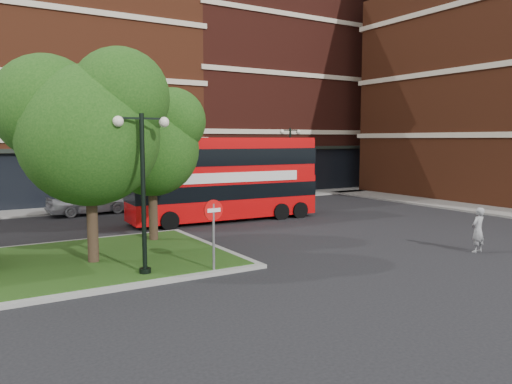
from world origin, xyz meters
TOP-DOWN VIEW (x-y plane):
  - ground at (0.00, 0.00)m, footprint 120.00×120.00m
  - pavement_far at (0.00, 16.50)m, footprint 44.00×3.00m
  - pavement_side at (16.50, 2.00)m, footprint 3.00×28.00m
  - terrace_far_right at (14.00, 24.00)m, footprint 18.00×12.00m
  - traffic_island at (-8.00, 3.00)m, footprint 12.60×7.60m
  - tree_island_west at (-6.60, 2.58)m, footprint 5.40×4.71m
  - tree_island_east at (-3.58, 5.06)m, footprint 4.46×3.90m
  - lamp_island at (-5.50, 0.20)m, footprint 1.72×0.36m
  - lamp_far_left at (2.00, 14.50)m, footprint 1.72×0.36m
  - lamp_far_right at (10.00, 14.50)m, footprint 1.72×0.36m
  - bus at (1.63, 8.54)m, footprint 10.00×2.75m
  - woman at (6.32, -2.93)m, footprint 0.64×0.44m
  - car_silver at (-3.95, 14.50)m, footprint 4.59×2.25m
  - car_white at (5.34, 15.08)m, footprint 3.93×1.65m
  - no_entry_sign at (-3.50, -0.50)m, footprint 0.65×0.08m

SIDE VIEW (x-z plane):
  - ground at x=0.00m, z-range 0.00..0.00m
  - pavement_far at x=0.00m, z-range 0.00..0.12m
  - pavement_side at x=16.50m, z-range 0.00..0.12m
  - traffic_island at x=-8.00m, z-range -0.01..0.14m
  - car_white at x=5.34m, z-range 0.00..1.26m
  - car_silver at x=-3.95m, z-range 0.00..1.51m
  - woman at x=6.32m, z-range 0.00..1.70m
  - no_entry_sign at x=-3.50m, z-range 0.50..2.86m
  - bus at x=1.63m, z-range 0.59..4.37m
  - lamp_island at x=-5.50m, z-range 0.33..5.33m
  - lamp_far_left at x=2.00m, z-range 0.33..5.33m
  - lamp_far_right at x=10.00m, z-range 0.33..5.33m
  - tree_island_east at x=-3.58m, z-range 1.10..7.39m
  - tree_island_west at x=-6.60m, z-range 1.19..8.40m
  - terrace_far_right at x=14.00m, z-range 0.00..16.00m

